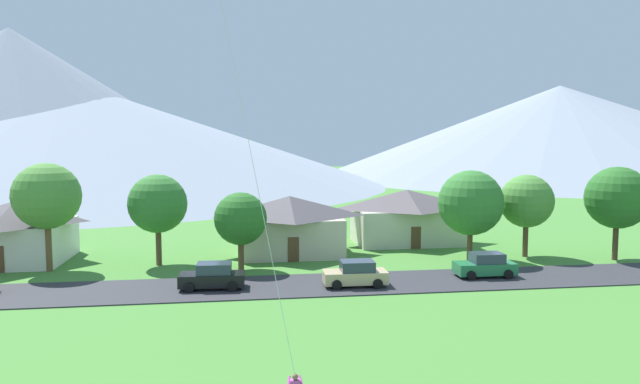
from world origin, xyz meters
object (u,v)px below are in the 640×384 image
at_px(house_leftmost, 290,224).
at_px(tree_near_right, 47,196).
at_px(tree_left_of_center, 527,201).
at_px(tree_far_right, 158,204).
at_px(house_right_center, 406,215).
at_px(parked_car_green_west_end, 485,265).
at_px(tree_near_left, 241,219).
at_px(parked_car_black_mid_west, 213,276).
at_px(tree_right_of_center, 617,198).
at_px(parked_car_tan_mid_east, 356,274).
at_px(tree_center, 471,203).
at_px(house_left_center, 17,230).

xyz_separation_m(house_leftmost, tree_near_right, (-18.29, -3.89, 3.02)).
height_order(tree_left_of_center, tree_far_right, tree_far_right).
relative_size(house_right_center, parked_car_green_west_end, 2.45).
relative_size(tree_near_left, parked_car_green_west_end, 1.39).
height_order(tree_near_right, parked_car_black_mid_west, tree_near_right).
xyz_separation_m(tree_right_of_center, parked_car_tan_mid_east, (-22.68, -5.52, -4.21)).
xyz_separation_m(tree_center, tree_right_of_center, (11.74, -1.65, 0.40)).
relative_size(house_right_center, tree_center, 1.42).
xyz_separation_m(tree_far_right, parked_car_green_west_end, (23.47, -7.54, -3.94)).
distance_m(house_leftmost, tree_right_of_center, 26.83).
height_order(house_right_center, parked_car_tan_mid_east, house_right_center).
bearing_deg(tree_right_of_center, parked_car_green_west_end, -162.01).
bearing_deg(tree_far_right, tree_center, -3.84).
height_order(tree_far_right, parked_car_green_west_end, tree_far_right).
relative_size(house_right_center, parked_car_tan_mid_east, 2.44).
relative_size(house_right_center, tree_near_right, 1.28).
distance_m(house_right_center, parked_car_green_west_end, 14.34).
relative_size(tree_left_of_center, parked_car_green_west_end, 1.63).
distance_m(house_left_center, parked_car_black_mid_west, 19.30).
height_order(house_leftmost, house_right_center, house_right_center).
bearing_deg(house_leftmost, tree_left_of_center, -11.25).
relative_size(tree_right_of_center, tree_far_right, 1.07).
distance_m(house_leftmost, tree_near_left, 7.07).
relative_size(house_leftmost, tree_near_left, 1.59).
distance_m(house_leftmost, house_right_center, 12.00).
height_order(tree_near_left, parked_car_black_mid_west, tree_near_left).
bearing_deg(tree_far_right, parked_car_black_mid_west, -61.42).
distance_m(tree_right_of_center, parked_car_tan_mid_east, 23.72).
distance_m(house_leftmost, parked_car_green_west_end, 16.71).
xyz_separation_m(tree_center, parked_car_tan_mid_east, (-10.95, -7.16, -3.81)).
bearing_deg(tree_center, tree_near_right, 178.86).
distance_m(tree_near_right, tree_far_right, 7.90).
bearing_deg(tree_left_of_center, tree_right_of_center, -19.41).
distance_m(tree_near_left, tree_right_of_center, 30.20).
height_order(parked_car_green_west_end, parked_car_black_mid_west, same).
relative_size(house_leftmost, tree_center, 1.28).
bearing_deg(tree_far_right, parked_car_green_west_end, -17.80).
xyz_separation_m(house_left_center, parked_car_tan_mid_east, (25.17, -11.63, -1.68)).
xyz_separation_m(house_leftmost, parked_car_black_mid_west, (-6.06, -11.03, -1.72)).
relative_size(tree_left_of_center, tree_near_right, 0.85).
bearing_deg(house_left_center, parked_car_green_west_end, -16.55).
bearing_deg(house_leftmost, tree_near_left, -126.86).
relative_size(house_leftmost, house_right_center, 0.90).
height_order(house_leftmost, tree_right_of_center, tree_right_of_center).
height_order(house_left_center, tree_left_of_center, tree_left_of_center).
height_order(house_left_center, parked_car_black_mid_west, house_left_center).
distance_m(house_right_center, parked_car_tan_mid_east, 17.51).
distance_m(tree_left_of_center, tree_far_right, 29.94).
bearing_deg(tree_right_of_center, house_right_center, 145.81).
bearing_deg(parked_car_black_mid_west, tree_near_right, 149.72).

